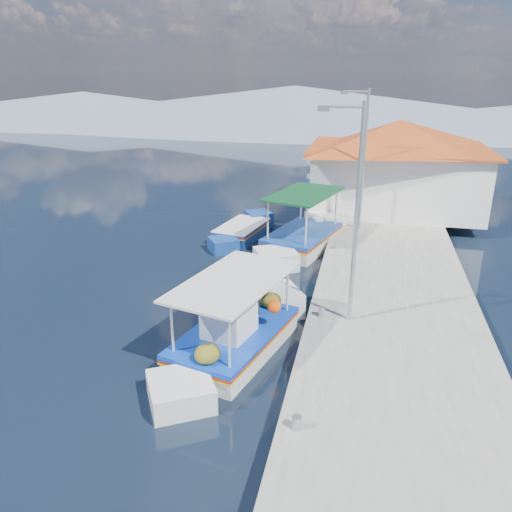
# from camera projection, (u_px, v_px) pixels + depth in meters

# --- Properties ---
(ground) EXTENTS (160.00, 160.00, 0.00)m
(ground) POSITION_uv_depth(u_px,v_px,m) (173.00, 352.00, 13.75)
(ground) COLOR black
(ground) RESTS_ON ground
(quay) EXTENTS (5.00, 44.00, 0.50)m
(quay) POSITION_uv_depth(u_px,v_px,m) (391.00, 278.00, 17.95)
(quay) COLOR #ABA9A0
(quay) RESTS_ON ground
(bollards) EXTENTS (0.20, 17.20, 0.30)m
(bollards) POSITION_uv_depth(u_px,v_px,m) (331.00, 270.00, 17.55)
(bollards) COLOR #A5A8AD
(bollards) RESTS_ON quay
(main_caique) EXTENTS (3.23, 6.94, 2.36)m
(main_caique) POSITION_uv_depth(u_px,v_px,m) (235.00, 335.00, 13.68)
(main_caique) COLOR silver
(main_caique) RESTS_ON ground
(caique_green_canopy) EXTENTS (3.44, 6.90, 2.69)m
(caique_green_canopy) POSITION_uv_depth(u_px,v_px,m) (302.00, 239.00, 21.58)
(caique_green_canopy) COLOR silver
(caique_green_canopy) RESTS_ON ground
(caique_blue_hull) EXTENTS (2.23, 5.31, 0.96)m
(caique_blue_hull) POSITION_uv_depth(u_px,v_px,m) (242.00, 232.00, 22.93)
(caique_blue_hull) COLOR navy
(caique_blue_hull) RESTS_ON ground
(caique_far) EXTENTS (3.02, 8.18, 2.88)m
(caique_far) POSITION_uv_depth(u_px,v_px,m) (327.00, 192.00, 29.16)
(caique_far) COLOR silver
(caique_far) RESTS_ON ground
(harbor_building) EXTENTS (10.49, 10.49, 4.40)m
(harbor_building) POSITION_uv_depth(u_px,v_px,m) (397.00, 164.00, 25.24)
(harbor_building) COLOR white
(harbor_building) RESTS_ON quay
(lamp_post_near) EXTENTS (1.21, 0.14, 6.00)m
(lamp_post_near) POSITION_uv_depth(u_px,v_px,m) (354.00, 205.00, 13.32)
(lamp_post_near) COLOR #A5A8AD
(lamp_post_near) RESTS_ON quay
(lamp_post_far) EXTENTS (1.21, 0.14, 6.00)m
(lamp_post_far) POSITION_uv_depth(u_px,v_px,m) (362.00, 153.00, 21.55)
(lamp_post_far) COLOR #A5A8AD
(lamp_post_far) RESTS_ON quay
(mountain_ridge) EXTENTS (171.40, 96.00, 5.50)m
(mountain_ridge) POSITION_uv_depth(u_px,v_px,m) (387.00, 113.00, 62.94)
(mountain_ridge) COLOR slate
(mountain_ridge) RESTS_ON ground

